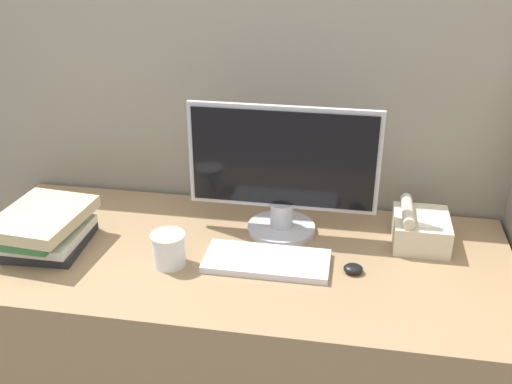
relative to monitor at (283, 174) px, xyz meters
name	(u,v)px	position (x,y,z in m)	size (l,w,h in m)	color
cubicle_panel_rear	(257,196)	(-0.12, 0.23, -0.20)	(2.07, 0.04, 1.50)	gray
desk	(236,350)	(-0.12, -0.16, -0.58)	(1.67, 0.72, 0.75)	#937551
monitor	(283,174)	(0.00, 0.00, 0.00)	(0.59, 0.22, 0.42)	#B7B7BC
keyboard	(267,261)	(-0.02, -0.21, -0.19)	(0.37, 0.17, 0.02)	silver
mouse	(353,269)	(0.24, -0.21, -0.19)	(0.06, 0.05, 0.02)	black
coffee_cup	(169,249)	(-0.30, -0.25, -0.15)	(0.10, 0.10, 0.10)	white
book_stack	(44,228)	(-0.70, -0.22, -0.14)	(0.26, 0.31, 0.12)	#262628
desk_telephone	(420,229)	(0.43, 0.00, -0.15)	(0.17, 0.19, 0.13)	beige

